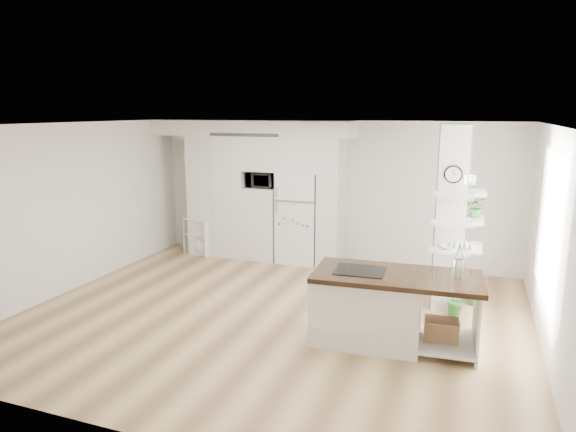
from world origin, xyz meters
name	(u,v)px	position (x,y,z in m)	size (l,w,h in m)	color
floor	(273,315)	(0.00, 0.00, 0.00)	(7.00, 6.00, 0.01)	tan
room	(272,188)	(0.00, 0.00, 1.86)	(7.04, 6.04, 2.72)	white
cabinet_wall	(255,182)	(-1.45, 2.67, 1.51)	(4.00, 0.71, 2.70)	white
refrigerator	(300,217)	(-0.53, 2.68, 0.88)	(0.78, 0.69, 1.75)	white
column	(457,220)	(2.38, 1.13, 1.35)	(0.69, 0.90, 2.70)	silver
window	(551,228)	(3.48, 0.30, 1.50)	(2.40, 2.40, 0.00)	white
pendant_light	(401,172)	(1.70, 0.15, 2.12)	(0.12, 0.12, 0.10)	white
kitchen_island	(377,306)	(1.54, -0.32, 0.48)	(2.10, 1.10, 1.49)	white
bookshelf	(201,238)	(-2.58, 2.49, 0.32)	(0.70, 0.51, 0.74)	white
floor_plant_a	(457,300)	(2.47, 0.86, 0.26)	(0.28, 0.23, 0.51)	#2D6E2C
floor_plant_b	(475,290)	(2.70, 1.46, 0.23)	(0.26, 0.26, 0.46)	#2D6E2C
microwave	(262,180)	(-1.27, 2.62, 1.57)	(0.54, 0.37, 0.30)	#2D2D2D
shelf_plant	(476,207)	(2.63, 1.30, 1.52)	(0.27, 0.23, 0.30)	#2D6E2C
decor_bowl	(448,247)	(2.30, 0.90, 1.00)	(0.22, 0.22, 0.05)	white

